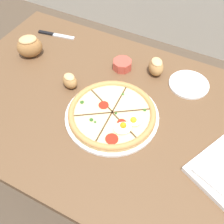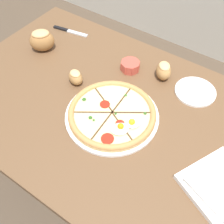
{
  "view_description": "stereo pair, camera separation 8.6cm",
  "coord_description": "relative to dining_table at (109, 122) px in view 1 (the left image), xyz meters",
  "views": [
    {
      "loc": [
        0.35,
        -0.64,
        1.59
      ],
      "look_at": [
        0.03,
        -0.04,
        0.76
      ],
      "focal_mm": 45.0,
      "sensor_mm": 36.0,
      "label": 1
    },
    {
      "loc": [
        0.42,
        -0.6,
        1.59
      ],
      "look_at": [
        0.03,
        -0.04,
        0.76
      ],
      "focal_mm": 45.0,
      "sensor_mm": 36.0,
      "label": 2
    }
  ],
  "objects": [
    {
      "name": "side_saucer",
      "position": [
        0.25,
        0.27,
        0.1
      ],
      "size": [
        0.17,
        0.17,
        0.01
      ],
      "color": "white",
      "rests_on": "dining_table"
    },
    {
      "name": "pizza",
      "position": [
        0.04,
        -0.04,
        0.11
      ],
      "size": [
        0.36,
        0.36,
        0.05
      ],
      "color": "white",
      "rests_on": "dining_table"
    },
    {
      "name": "bread_piece_near",
      "position": [
        0.09,
        0.27,
        0.13
      ],
      "size": [
        0.1,
        0.11,
        0.08
      ],
      "rotation": [
        0.0,
        0.0,
        2.2
      ],
      "color": "#B27F47",
      "rests_on": "dining_table"
    },
    {
      "name": "ramekin_bowl",
      "position": [
        -0.06,
        0.24,
        0.12
      ],
      "size": [
        0.09,
        0.09,
        0.04
      ],
      "color": "#C64C3D",
      "rests_on": "dining_table"
    },
    {
      "name": "bread_piece_far",
      "position": [
        -0.2,
        0.03,
        0.13
      ],
      "size": [
        0.09,
        0.07,
        0.06
      ],
      "rotation": [
        0.0,
        0.0,
        2.81
      ],
      "color": "#B27F47",
      "rests_on": "dining_table"
    },
    {
      "name": "ground_plane",
      "position": [
        0.0,
        0.0,
        -0.64
      ],
      "size": [
        12.0,
        12.0,
        0.0
      ],
      "primitive_type": "plane",
      "color": "brown"
    },
    {
      "name": "bread_piece_mid",
      "position": [
        -0.48,
        0.12,
        0.15
      ],
      "size": [
        0.14,
        0.14,
        0.1
      ],
      "rotation": [
        0.0,
        0.0,
        0.77
      ],
      "color": "#A3703D",
      "rests_on": "dining_table"
    },
    {
      "name": "knife_main",
      "position": [
        -0.47,
        0.3,
        0.1
      ],
      "size": [
        0.2,
        0.05,
        0.01
      ],
      "rotation": [
        0.0,
        0.0,
        0.18
      ],
      "color": "silver",
      "rests_on": "dining_table"
    },
    {
      "name": "dining_table",
      "position": [
        0.0,
        0.0,
        0.0
      ],
      "size": [
        1.39,
        0.88,
        0.73
      ],
      "color": "brown",
      "rests_on": "ground_plane"
    }
  ]
}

